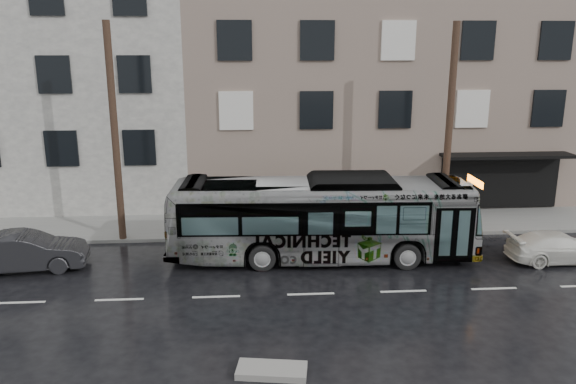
# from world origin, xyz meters

# --- Properties ---
(ground) EXTENTS (120.00, 120.00, 0.00)m
(ground) POSITION_xyz_m (0.00, 0.00, 0.00)
(ground) COLOR black
(ground) RESTS_ON ground
(sidewalk) EXTENTS (90.00, 3.60, 0.15)m
(sidewalk) POSITION_xyz_m (0.00, 4.90, 0.07)
(sidewalk) COLOR gray
(sidewalk) RESTS_ON ground
(building_taupe) EXTENTS (20.00, 12.00, 11.00)m
(building_taupe) POSITION_xyz_m (5.00, 12.70, 5.50)
(building_taupe) COLOR gray
(building_taupe) RESTS_ON ground
(utility_pole_front) EXTENTS (0.30, 0.30, 9.00)m
(utility_pole_front) POSITION_xyz_m (6.50, 3.30, 4.65)
(utility_pole_front) COLOR #442E22
(utility_pole_front) RESTS_ON sidewalk
(utility_pole_rear) EXTENTS (0.30, 0.30, 9.00)m
(utility_pole_rear) POSITION_xyz_m (-7.50, 3.30, 4.65)
(utility_pole_rear) COLOR #442E22
(utility_pole_rear) RESTS_ON sidewalk
(sign_post) EXTENTS (0.06, 0.06, 2.40)m
(sign_post) POSITION_xyz_m (7.60, 3.30, 1.35)
(sign_post) COLOR slate
(sign_post) RESTS_ON sidewalk
(bus) EXTENTS (12.00, 3.28, 3.31)m
(bus) POSITION_xyz_m (0.75, 0.78, 1.66)
(bus) COLOR #B2B2B2
(bus) RESTS_ON ground
(white_sedan) EXTENTS (4.05, 1.72, 1.16)m
(white_sedan) POSITION_xyz_m (9.95, -0.16, 0.58)
(white_sedan) COLOR silver
(white_sedan) RESTS_ON ground
(dark_sedan) EXTENTS (4.56, 2.11, 1.45)m
(dark_sedan) POSITION_xyz_m (-10.42, 0.35, 0.72)
(dark_sedan) COLOR black
(dark_sedan) RESTS_ON ground
(slush_pile) EXTENTS (1.90, 1.06, 0.18)m
(slush_pile) POSITION_xyz_m (-1.51, -7.18, 0.09)
(slush_pile) COLOR gray
(slush_pile) RESTS_ON ground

